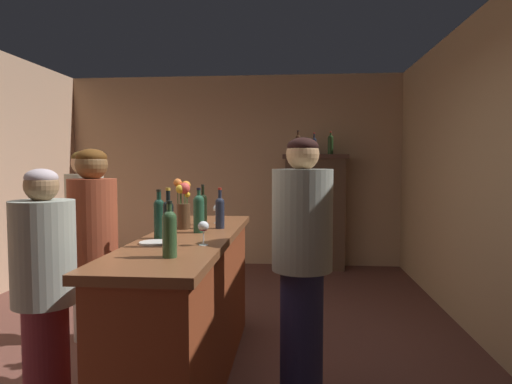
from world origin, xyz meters
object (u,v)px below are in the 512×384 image
wine_bottle_riesling (220,211)px  patron_near_entrance (85,235)px  wine_bottle_chardonnay (170,231)px  wine_bottle_rose (203,208)px  wine_bottle_pinot (168,221)px  wine_bottle_malbec (199,212)px  wine_glass_front (203,228)px  display_bottle_midleft (314,145)px  patron_in_grey (45,295)px  cheese_plate (155,243)px  bartender (302,260)px  display_bottle_left (298,144)px  display_cabinet (315,209)px  patron_in_navy (94,254)px  display_bottle_center (331,144)px  flower_arrangement (183,203)px  wine_bottle_syrah (159,216)px  bar_counter (190,308)px  wine_glass_mid (217,210)px

wine_bottle_riesling → patron_near_entrance: (-1.21, 0.33, -0.25)m
wine_bottle_chardonnay → wine_bottle_rose: (-0.08, 1.23, 0.00)m
wine_bottle_chardonnay → wine_bottle_pinot: size_ratio=0.85×
wine_bottle_malbec → wine_glass_front: size_ratio=2.18×
wine_bottle_riesling → display_bottle_midleft: bearing=75.1°
patron_in_grey → wine_bottle_riesling: bearing=-5.2°
wine_bottle_malbec → cheese_plate: (-0.17, -0.46, -0.14)m
wine_bottle_rose → wine_glass_front: bearing=-78.0°
bartender → display_bottle_left: bearing=-77.1°
display_cabinet → patron_in_navy: display_cabinet is taller
patron_in_navy → patron_near_entrance: bearing=87.8°
wine_bottle_chardonnay → display_bottle_center: bearing=74.7°
flower_arrangement → display_bottle_midleft: display_bottle_midleft is taller
wine_bottle_malbec → flower_arrangement: (-0.15, 0.16, 0.05)m
wine_bottle_rose → display_bottle_left: size_ratio=0.94×
patron_in_navy → wine_bottle_rose: bearing=13.8°
wine_bottle_chardonnay → bartender: bearing=35.8°
display_bottle_midleft → wine_bottle_rose: bearing=-108.8°
display_cabinet → cheese_plate: display_cabinet is taller
wine_bottle_riesling → wine_bottle_syrah: size_ratio=0.96×
patron_in_navy → bartender: bartender is taller
wine_bottle_malbec → cheese_plate: 0.51m
flower_arrangement → display_bottle_center: bearing=67.3°
bar_counter → patron_in_grey: size_ratio=1.53×
patron_in_grey → wine_bottle_chardonnay: bearing=-58.5°
bar_counter → wine_glass_front: 0.74m
display_cabinet → patron_in_grey: display_cabinet is taller
wine_bottle_chardonnay → wine_glass_front: (0.10, 0.35, -0.03)m
wine_bottle_syrah → wine_glass_front: (0.34, -0.22, -0.04)m
wine_bottle_chardonnay → wine_glass_front: bearing=73.5°
wine_bottle_pinot → wine_bottle_riesling: wine_bottle_pinot is taller
wine_glass_front → wine_glass_mid: bearing=95.3°
wine_bottle_pinot → wine_bottle_rose: bearing=89.6°
patron_near_entrance → wine_bottle_rose: bearing=14.8°
display_bottle_midleft → display_bottle_center: (0.23, 0.00, 0.02)m
wine_glass_mid → wine_bottle_malbec: bearing=-94.9°
wine_bottle_pinot → bar_counter: bearing=87.2°
wine_bottle_pinot → wine_glass_mid: wine_bottle_pinot is taller
wine_bottle_rose → display_bottle_center: bearing=67.3°
wine_bottle_rose → patron_in_grey: bearing=-115.6°
wine_bottle_rose → wine_bottle_syrah: size_ratio=1.01×
flower_arrangement → patron_in_grey: bearing=-116.2°
bar_counter → display_cabinet: size_ratio=1.38×
wine_bottle_rose → bartender: 1.10m
flower_arrangement → display_bottle_left: size_ratio=1.10×
display_bottle_center → bar_counter: bearing=-109.4°
bar_counter → patron_near_entrance: (-1.06, 0.65, 0.39)m
display_bottle_midleft → patron_in_grey: (-1.59, -4.17, -0.96)m
bartender → wine_glass_mid: bearing=-38.3°
wine_bottle_malbec → wine_glass_front: wine_bottle_malbec is taller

